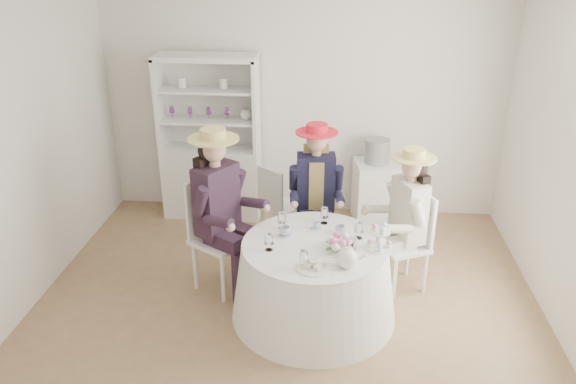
{
  "coord_description": "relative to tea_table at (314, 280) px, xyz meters",
  "views": [
    {
      "loc": [
        0.38,
        -4.17,
        2.97
      ],
      "look_at": [
        0.0,
        0.1,
        1.05
      ],
      "focal_mm": 35.0,
      "sensor_mm": 36.0,
      "label": 1
    }
  ],
  "objects": [
    {
      "name": "ground",
      "position": [
        -0.24,
        0.13,
        -0.34
      ],
      "size": [
        4.5,
        4.5,
        0.0
      ],
      "primitive_type": "plane",
      "color": "olive",
      "rests_on": "ground"
    },
    {
      "name": "wall_back",
      "position": [
        -0.24,
        2.13,
        1.01
      ],
      "size": [
        4.5,
        0.0,
        4.5
      ],
      "primitive_type": "plane",
      "rotation": [
        1.57,
        0.0,
        0.0
      ],
      "color": "silver",
      "rests_on": "ground"
    },
    {
      "name": "wall_front",
      "position": [
        -0.24,
        -1.87,
        1.01
      ],
      "size": [
        4.5,
        0.0,
        4.5
      ],
      "primitive_type": "plane",
      "rotation": [
        -1.57,
        0.0,
        0.0
      ],
      "color": "silver",
      "rests_on": "ground"
    },
    {
      "name": "wall_left",
      "position": [
        -2.49,
        0.13,
        1.01
      ],
      "size": [
        0.0,
        4.5,
        4.5
      ],
      "primitive_type": "plane",
      "rotation": [
        1.57,
        0.0,
        1.57
      ],
      "color": "silver",
      "rests_on": "ground"
    },
    {
      "name": "tea_table",
      "position": [
        0.0,
        0.0,
        0.0
      ],
      "size": [
        1.41,
        1.41,
        0.69
      ],
      "rotation": [
        0.0,
        0.0,
        -0.07
      ],
      "color": "white",
      "rests_on": "ground"
    },
    {
      "name": "hutch",
      "position": [
        -1.27,
        1.9,
        0.32
      ],
      "size": [
        1.15,
        0.53,
        1.87
      ],
      "rotation": [
        0.0,
        0.0,
        -0.11
      ],
      "color": "silver",
      "rests_on": "ground"
    },
    {
      "name": "side_table",
      "position": [
        0.61,
        1.88,
        0.01
      ],
      "size": [
        0.52,
        0.52,
        0.71
      ],
      "primitive_type": "cube",
      "rotation": [
        0.0,
        0.0,
        0.15
      ],
      "color": "silver",
      "rests_on": "ground"
    },
    {
      "name": "hatbox",
      "position": [
        0.61,
        1.88,
        0.5
      ],
      "size": [
        0.29,
        0.29,
        0.27
      ],
      "primitive_type": "cylinder",
      "rotation": [
        0.0,
        0.0,
        -0.06
      ],
      "color": "black",
      "rests_on": "side_table"
    },
    {
      "name": "guest_left",
      "position": [
        -0.86,
        0.35,
        0.52
      ],
      "size": [
        0.66,
        0.61,
        1.54
      ],
      "rotation": [
        0.0,
        0.0,
        1.01
      ],
      "color": "silver",
      "rests_on": "ground"
    },
    {
      "name": "guest_mid",
      "position": [
        -0.03,
        0.93,
        0.46
      ],
      "size": [
        0.52,
        0.54,
        1.43
      ],
      "rotation": [
        0.0,
        0.0,
        0.09
      ],
      "color": "silver",
      "rests_on": "ground"
    },
    {
      "name": "guest_right",
      "position": [
        0.79,
        0.49,
        0.43
      ],
      "size": [
        0.58,
        0.52,
        1.37
      ],
      "rotation": [
        0.0,
        0.0,
        -1.15
      ],
      "color": "silver",
      "rests_on": "ground"
    },
    {
      "name": "spare_chair",
      "position": [
        -0.44,
        1.22,
        0.13
      ],
      "size": [
        0.51,
        0.51,
        0.88
      ],
      "rotation": [
        0.0,
        0.0,
        2.48
      ],
      "color": "silver",
      "rests_on": "ground"
    },
    {
      "name": "teacup_a",
      "position": [
        -0.26,
        0.12,
        0.39
      ],
      "size": [
        0.11,
        0.11,
        0.08
      ],
      "primitive_type": "imported",
      "rotation": [
        0.0,
        0.0,
        -0.13
      ],
      "color": "white",
      "rests_on": "tea_table"
    },
    {
      "name": "teacup_b",
      "position": [
        -0.0,
        0.26,
        0.38
      ],
      "size": [
        0.07,
        0.07,
        0.06
      ],
      "primitive_type": "imported",
      "rotation": [
        0.0,
        0.0,
        -0.17
      ],
      "color": "white",
      "rests_on": "tea_table"
    },
    {
      "name": "teacup_c",
      "position": [
        0.21,
        0.19,
        0.38
      ],
      "size": [
        0.11,
        0.11,
        0.07
      ],
      "primitive_type": "imported",
      "rotation": [
        0.0,
        0.0,
        0.4
      ],
      "color": "white",
      "rests_on": "tea_table"
    },
    {
      "name": "flower_bowl",
      "position": [
        0.23,
        -0.06,
        0.38
      ],
      "size": [
        0.28,
        0.28,
        0.06
      ],
      "primitive_type": "imported",
      "rotation": [
        0.0,
        0.0,
        -0.23
      ],
      "color": "white",
      "rests_on": "tea_table"
    },
    {
      "name": "flower_arrangement",
      "position": [
        0.2,
        -0.1,
        0.43
      ],
      "size": [
        0.16,
        0.17,
        0.06
      ],
      "rotation": [
        0.0,
        0.0,
        -0.34
      ],
      "color": "pink",
      "rests_on": "tea_table"
    },
    {
      "name": "table_teapot",
      "position": [
        0.26,
        -0.33,
        0.42
      ],
      "size": [
        0.23,
        0.16,
        0.17
      ],
      "rotation": [
        0.0,
        0.0,
        0.12
      ],
      "color": "white",
      "rests_on": "tea_table"
    },
    {
      "name": "sandwich_plate",
      "position": [
        0.01,
        -0.37,
        0.37
      ],
      "size": [
        0.28,
        0.28,
        0.06
      ],
      "rotation": [
        0.0,
        0.0,
        0.38
      ],
      "color": "white",
      "rests_on": "tea_table"
    },
    {
      "name": "cupcake_stand",
      "position": [
        0.52,
        -0.02,
        0.43
      ],
      "size": [
        0.22,
        0.22,
        0.21
      ],
      "rotation": [
        0.0,
        0.0,
        -0.28
      ],
      "color": "white",
      "rests_on": "tea_table"
    },
    {
      "name": "stemware_set",
      "position": [
        -0.0,
        -0.0,
        0.42
      ],
      "size": [
        0.81,
        0.84,
        0.15
      ],
      "color": "white",
      "rests_on": "tea_table"
    }
  ]
}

